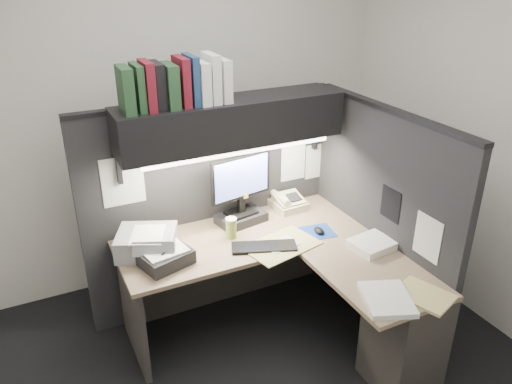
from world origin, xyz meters
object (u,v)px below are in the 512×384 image
(keyboard, at_px, (264,247))
(telephone, at_px, (288,203))
(coffee_cup, at_px, (231,229))
(notebook_stack, at_px, (165,257))
(desk, at_px, (323,301))
(printer, at_px, (147,242))
(overhead_shelf, at_px, (231,122))
(monitor, at_px, (241,197))

(keyboard, distance_m, telephone, 0.63)
(coffee_cup, bearing_deg, notebook_stack, -167.05)
(desk, xyz_separation_m, notebook_stack, (-0.90, 0.46, 0.33))
(keyboard, xyz_separation_m, coffee_cup, (-0.14, 0.23, 0.06))
(printer, bearing_deg, overhead_shelf, 33.47)
(coffee_cup, relative_size, notebook_stack, 0.46)
(printer, bearing_deg, keyboard, 1.32)
(monitor, height_order, telephone, monitor)
(overhead_shelf, height_order, coffee_cup, overhead_shelf)
(coffee_cup, xyz_separation_m, notebook_stack, (-0.50, -0.12, -0.02))
(monitor, bearing_deg, keyboard, -102.66)
(desk, bearing_deg, telephone, 77.29)
(overhead_shelf, xyz_separation_m, notebook_stack, (-0.60, -0.29, -0.72))
(monitor, height_order, notebook_stack, monitor)
(desk, relative_size, coffee_cup, 12.30)
(coffee_cup, relative_size, printer, 0.37)
(desk, relative_size, notebook_stack, 5.65)
(notebook_stack, bearing_deg, printer, 109.66)
(overhead_shelf, relative_size, telephone, 6.38)
(coffee_cup, bearing_deg, overhead_shelf, 61.92)
(overhead_shelf, height_order, keyboard, overhead_shelf)
(overhead_shelf, xyz_separation_m, telephone, (0.48, 0.04, -0.72))
(telephone, height_order, coffee_cup, coffee_cup)
(coffee_cup, bearing_deg, desk, -55.40)
(desk, distance_m, coffee_cup, 0.78)
(telephone, xyz_separation_m, coffee_cup, (-0.57, -0.22, 0.02))
(printer, bearing_deg, telephone, 31.56)
(monitor, xyz_separation_m, telephone, (0.42, 0.05, -0.16))
(overhead_shelf, height_order, monitor, overhead_shelf)
(keyboard, height_order, notebook_stack, notebook_stack)
(overhead_shelf, xyz_separation_m, coffee_cup, (-0.10, -0.18, -0.70))
(desk, relative_size, keyboard, 3.95)
(telephone, bearing_deg, overhead_shelf, -178.06)
(overhead_shelf, height_order, telephone, overhead_shelf)
(notebook_stack, bearing_deg, monitor, 23.54)
(telephone, bearing_deg, desk, -105.72)
(keyboard, relative_size, coffee_cup, 3.11)
(desk, height_order, printer, printer)
(overhead_shelf, xyz_separation_m, keyboard, (0.04, -0.41, -0.76))
(notebook_stack, bearing_deg, telephone, 17.29)
(keyboard, bearing_deg, coffee_cup, 142.06)
(monitor, bearing_deg, telephone, -3.63)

